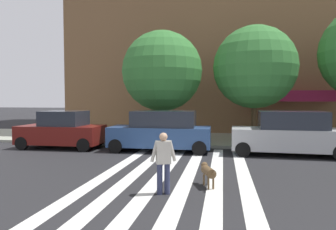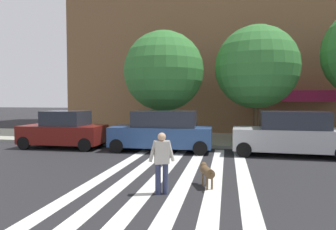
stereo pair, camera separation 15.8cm
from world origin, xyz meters
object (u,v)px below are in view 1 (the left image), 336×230
object	(u,v)px
parked_car_behind_first	(161,131)
street_tree_middle	(255,67)
parked_car_near_curb	(62,131)
pedestrian_dog_walker	(163,160)
dog_on_leash	(208,171)
street_tree_nearest	(162,71)
parked_car_third_in_line	(288,134)

from	to	relation	value
parked_car_behind_first	street_tree_middle	bearing A→B (deg)	32.73
parked_car_near_curb	pedestrian_dog_walker	bearing A→B (deg)	-44.38
pedestrian_dog_walker	dog_on_leash	distance (m)	1.52
street_tree_middle	pedestrian_dog_walker	size ratio (longest dim) A/B	3.92
parked_car_near_curb	street_tree_middle	world-z (taller)	street_tree_middle
street_tree_nearest	dog_on_leash	xyz separation A→B (m)	(3.04, -8.30, -3.70)
parked_car_near_curb	street_tree_middle	size ratio (longest dim) A/B	0.67
parked_car_third_in_line	parked_car_behind_first	bearing A→B (deg)	179.97
parked_car_behind_first	pedestrian_dog_walker	xyz separation A→B (m)	(1.42, -6.53, -0.04)
parked_car_behind_first	parked_car_third_in_line	size ratio (longest dim) A/B	1.00
dog_on_leash	parked_car_behind_first	bearing A→B (deg)	114.34
dog_on_leash	parked_car_near_curb	bearing A→B (deg)	144.17
parked_car_near_curb	parked_car_behind_first	world-z (taller)	parked_car_behind_first
parked_car_near_curb	parked_car_behind_first	distance (m)	5.25
street_tree_nearest	dog_on_leash	distance (m)	9.58
pedestrian_dog_walker	parked_car_near_curb	bearing A→B (deg)	135.62
parked_car_behind_first	pedestrian_dog_walker	distance (m)	6.69
parked_car_behind_first	dog_on_leash	distance (m)	6.21
street_tree_middle	pedestrian_dog_walker	bearing A→B (deg)	-108.79
street_tree_nearest	dog_on_leash	world-z (taller)	street_tree_nearest
parked_car_near_curb	dog_on_leash	bearing A→B (deg)	-35.83
parked_car_behind_first	dog_on_leash	world-z (taller)	parked_car_behind_first
parked_car_near_curb	parked_car_behind_first	size ratio (longest dim) A/B	0.87
street_tree_middle	dog_on_leash	distance (m)	9.69
parked_car_behind_first	street_tree_nearest	size ratio (longest dim) A/B	0.78
parked_car_behind_first	parked_car_near_curb	bearing A→B (deg)	-179.99
street_tree_middle	parked_car_near_curb	bearing A→B (deg)	-163.18
parked_car_third_in_line	street_tree_nearest	world-z (taller)	street_tree_nearest
parked_car_near_curb	pedestrian_dog_walker	distance (m)	9.34
street_tree_nearest	pedestrian_dog_walker	size ratio (longest dim) A/B	3.83
parked_car_third_in_line	dog_on_leash	xyz separation A→B (m)	(-3.33, -5.63, -0.52)
street_tree_nearest	parked_car_near_curb	bearing A→B (deg)	-150.79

